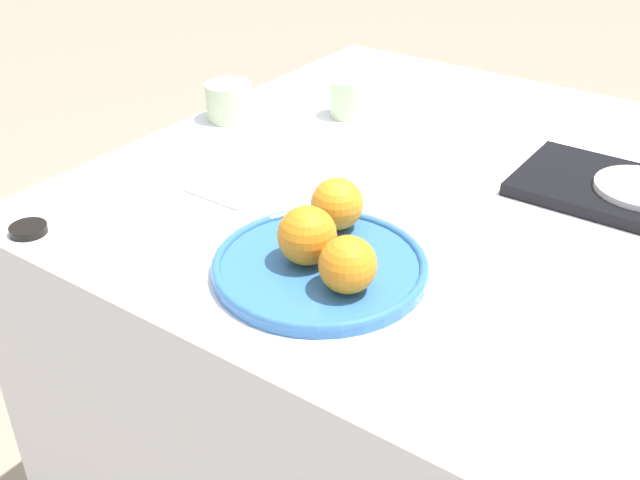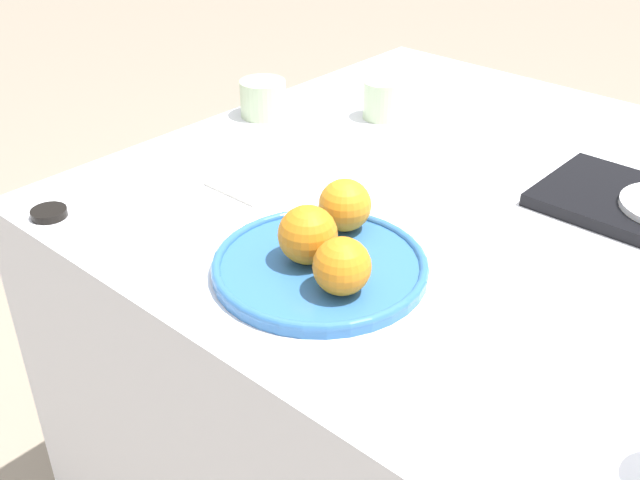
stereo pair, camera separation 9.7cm
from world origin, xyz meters
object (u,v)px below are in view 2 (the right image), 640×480
at_px(orange_0, 308,235).
at_px(orange_1, 342,266).
at_px(napkin, 251,182).
at_px(soy_dish, 49,213).
at_px(fruit_platter, 320,266).
at_px(orange_2, 345,205).
at_px(cup_0, 382,100).
at_px(cup_1, 261,99).

relative_size(orange_0, orange_1, 1.08).
bearing_deg(napkin, soy_dish, -118.52).
distance_m(fruit_platter, orange_1, 0.08).
relative_size(orange_0, orange_2, 1.06).
relative_size(orange_1, cup_0, 1.00).
distance_m(cup_1, soy_dish, 0.50).
bearing_deg(cup_0, fruit_platter, -60.51).
height_order(orange_0, soy_dish, orange_0).
bearing_deg(cup_1, cup_0, 39.80).
height_order(fruit_platter, orange_1, orange_1).
distance_m(fruit_platter, napkin, 0.28).
height_order(cup_0, napkin, cup_0).
bearing_deg(fruit_platter, soy_dish, -158.47).
xyz_separation_m(orange_0, cup_1, (-0.44, 0.34, -0.02)).
bearing_deg(orange_1, fruit_platter, 154.87).
bearing_deg(cup_1, orange_0, -37.99).
relative_size(orange_0, cup_0, 1.08).
height_order(orange_1, orange_2, orange_2).
relative_size(cup_0, napkin, 0.64).
bearing_deg(orange_0, soy_dish, -158.28).
bearing_deg(soy_dish, orange_2, 34.27).
xyz_separation_m(orange_0, napkin, (-0.24, 0.12, -0.05)).
relative_size(orange_2, napkin, 0.66).
bearing_deg(orange_0, cup_0, 117.70).
bearing_deg(napkin, cup_0, 93.15).
bearing_deg(orange_0, fruit_platter, 17.01).
bearing_deg(orange_0, orange_1, -16.87).
bearing_deg(soy_dish, cup_0, 78.62).
height_order(orange_2, cup_1, orange_2).
bearing_deg(cup_0, soy_dish, -101.38).
distance_m(orange_0, cup_1, 0.55).
bearing_deg(soy_dish, orange_1, 15.60).
bearing_deg(soy_dish, fruit_platter, 21.53).
bearing_deg(soy_dish, napkin, 61.48).
relative_size(orange_0, soy_dish, 1.47).
bearing_deg(orange_0, napkin, 152.81).
height_order(fruit_platter, cup_1, cup_1).
relative_size(cup_0, soy_dish, 1.36).
bearing_deg(orange_1, napkin, 155.25).
distance_m(orange_1, orange_2, 0.16).
height_order(fruit_platter, cup_0, cup_0).
bearing_deg(orange_2, cup_1, 149.74).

